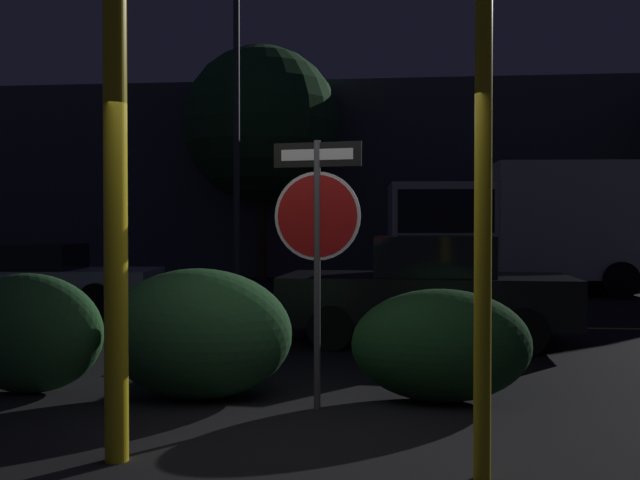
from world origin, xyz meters
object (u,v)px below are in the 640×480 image
hedge_bush_2 (198,334)px  tree_1 (262,125)px  yellow_pole_left (116,206)px  passing_car_1 (35,276)px  hedge_bush_1 (28,333)px  hedge_bush_3 (441,345)px  passing_car_2 (427,290)px  delivery_truck (521,224)px  street_lamp (237,109)px  stop_sign (317,220)px  yellow_pole_right (483,240)px

hedge_bush_2 → tree_1: size_ratio=0.25×
yellow_pole_left → passing_car_1: size_ratio=0.73×
hedge_bush_1 → tree_1: (-0.39, 15.03, 4.18)m
hedge_bush_3 → passing_car_2: size_ratio=0.40×
hedge_bush_3 → delivery_truck: 11.43m
street_lamp → hedge_bush_1: bearing=-88.5°
yellow_pole_left → hedge_bush_2: bearing=87.4°
hedge_bush_2 → delivery_truck: 12.27m
passing_car_1 → tree_1: bearing=154.7°
stop_sign → hedge_bush_1: size_ratio=1.58×
yellow_pole_right → delivery_truck: size_ratio=0.47×
stop_sign → delivery_truck: size_ratio=0.37×
hedge_bush_1 → street_lamp: 11.73m
yellow_pole_left → yellow_pole_right: 2.52m
hedge_bush_3 → passing_car_2: passing_car_2 is taller
yellow_pole_right → passing_car_2: (-0.07, 5.51, -0.81)m
stop_sign → hedge_bush_3: stop_sign is taller
hedge_bush_1 → tree_1: tree_1 is taller
stop_sign → hedge_bush_1: 3.13m
yellow_pole_right → hedge_bush_1: size_ratio=2.03×
hedge_bush_1 → street_lamp: street_lamp is taller
delivery_truck → street_lamp: size_ratio=0.82×
yellow_pole_left → stop_sign: bearing=51.0°
hedge_bush_3 → tree_1: (-4.42, 14.98, 4.24)m
stop_sign → hedge_bush_3: bearing=28.4°
passing_car_1 → street_lamp: (3.12, 4.30, 3.94)m
hedge_bush_1 → delivery_truck: size_ratio=0.23×
stop_sign → passing_car_1: 9.53m
street_lamp → passing_car_2: bearing=-59.8°
hedge_bush_1 → passing_car_2: bearing=40.6°
hedge_bush_1 → yellow_pole_left: bearing=-48.9°
delivery_truck → yellow_pole_right: bearing=165.8°
yellow_pole_right → tree_1: 17.92m
hedge_bush_3 → delivery_truck: delivery_truck is taller
delivery_truck → passing_car_2: bearing=157.7°
yellow_pole_left → hedge_bush_2: size_ratio=1.98×
hedge_bush_1 → passing_car_1: 7.54m
yellow_pole_left → tree_1: bearing=96.9°
yellow_pole_left → delivery_truck: yellow_pole_left is taller
delivery_truck → street_lamp: 7.60m
passing_car_2 → tree_1: (-4.47, 11.53, 4.03)m
yellow_pole_left → passing_car_2: 6.01m
passing_car_2 → hedge_bush_1: bearing=133.5°
street_lamp → passing_car_1: bearing=-126.0°
passing_car_2 → hedge_bush_2: bearing=149.5°
passing_car_1 → street_lamp: street_lamp is taller
yellow_pole_left → hedge_bush_2: (0.08, 1.82, -1.16)m
stop_sign → street_lamp: street_lamp is taller
stop_sign → yellow_pole_right: yellow_pole_right is taller
stop_sign → passing_car_2: bearing=82.3°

